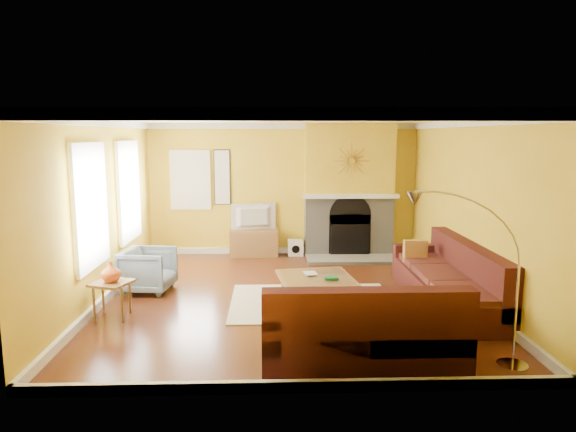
{
  "coord_description": "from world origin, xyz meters",
  "views": [
    {
      "loc": [
        -0.25,
        -7.59,
        2.45
      ],
      "look_at": [
        0.02,
        0.4,
        1.19
      ],
      "focal_mm": 32.0,
      "sensor_mm": 36.0,
      "label": 1
    }
  ],
  "objects_px": {
    "media_console": "(254,243)",
    "armchair": "(148,270)",
    "sectional_sofa": "(377,283)",
    "side_table": "(112,300)",
    "arc_lamp": "(469,283)",
    "coffee_table": "(316,290)"
  },
  "relations": [
    {
      "from": "sectional_sofa",
      "to": "coffee_table",
      "type": "xyz_separation_m",
      "value": [
        -0.8,
        0.5,
        -0.24
      ]
    },
    {
      "from": "sectional_sofa",
      "to": "media_console",
      "type": "distance_m",
      "value": 4.03
    },
    {
      "from": "media_console",
      "to": "arc_lamp",
      "type": "distance_m",
      "value": 5.85
    },
    {
      "from": "armchair",
      "to": "media_console",
      "type": "bearing_deg",
      "value": -25.62
    },
    {
      "from": "coffee_table",
      "to": "side_table",
      "type": "bearing_deg",
      "value": -169.88
    },
    {
      "from": "media_console",
      "to": "arc_lamp",
      "type": "bearing_deg",
      "value": -65.75
    },
    {
      "from": "sectional_sofa",
      "to": "side_table",
      "type": "xyz_separation_m",
      "value": [
        -3.6,
        0.0,
        -0.2
      ]
    },
    {
      "from": "media_console",
      "to": "side_table",
      "type": "height_order",
      "value": "media_console"
    },
    {
      "from": "coffee_table",
      "to": "arc_lamp",
      "type": "relative_size",
      "value": 0.56
    },
    {
      "from": "coffee_table",
      "to": "media_console",
      "type": "relative_size",
      "value": 1.07
    },
    {
      "from": "side_table",
      "to": "armchair",
      "type": "bearing_deg",
      "value": 80.54
    },
    {
      "from": "media_console",
      "to": "side_table",
      "type": "bearing_deg",
      "value": -116.57
    },
    {
      "from": "media_console",
      "to": "armchair",
      "type": "distance_m",
      "value": 2.89
    },
    {
      "from": "coffee_table",
      "to": "media_console",
      "type": "xyz_separation_m",
      "value": [
        -1.0,
        3.1,
        0.06
      ]
    },
    {
      "from": "sectional_sofa",
      "to": "coffee_table",
      "type": "distance_m",
      "value": 0.97
    },
    {
      "from": "armchair",
      "to": "side_table",
      "type": "xyz_separation_m",
      "value": [
        -0.2,
        -1.2,
        -0.09
      ]
    },
    {
      "from": "sectional_sofa",
      "to": "arc_lamp",
      "type": "bearing_deg",
      "value": -70.95
    },
    {
      "from": "coffee_table",
      "to": "media_console",
      "type": "distance_m",
      "value": 3.26
    },
    {
      "from": "sectional_sofa",
      "to": "media_console",
      "type": "xyz_separation_m",
      "value": [
        -1.8,
        3.6,
        -0.18
      ]
    },
    {
      "from": "arc_lamp",
      "to": "coffee_table",
      "type": "bearing_deg",
      "value": 122.23
    },
    {
      "from": "media_console",
      "to": "armchair",
      "type": "bearing_deg",
      "value": -123.69
    },
    {
      "from": "arc_lamp",
      "to": "sectional_sofa",
      "type": "bearing_deg",
      "value": 109.05
    }
  ]
}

